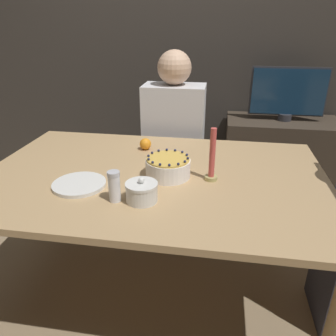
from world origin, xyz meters
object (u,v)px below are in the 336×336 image
Objects in this scene: cake at (168,167)px; sugar_bowl at (142,192)px; person_man_blue_shirt at (174,155)px; sugar_shaker at (114,186)px; tv_monitor at (288,93)px; candle at (212,160)px.

cake is 1.58× the size of sugar_bowl.
person_man_blue_shirt is at bearing 90.75° from sugar_bowl.
sugar_shaker is 0.23× the size of tv_monitor.
sugar_shaker is at bearing -121.75° from tv_monitor.
person_man_blue_shirt is (-0.08, 0.75, -0.24)m from cake.
sugar_shaker is 1.04m from person_man_blue_shirt.
candle is 1.27m from tv_monitor.
candle is 0.85m from person_man_blue_shirt.
tv_monitor is (0.88, 1.41, 0.11)m from sugar_shaker.
candle is at bearing -1.68° from cake.
candle is at bearing -113.40° from tv_monitor.
sugar_bowl is 1.01m from person_man_blue_shirt.
person_man_blue_shirt is (0.09, 1.00, -0.26)m from sugar_shaker.
candle is (0.37, 0.25, 0.03)m from sugar_shaker.
sugar_shaker is (-0.17, -0.26, 0.02)m from cake.
sugar_bowl is 0.36m from candle.
cake is 0.17× the size of person_man_blue_shirt.
person_man_blue_shirt reaches higher than sugar_bowl.
sugar_shaker is 1.67m from tv_monitor.
cake is at bearing 56.00° from sugar_shaker.
sugar_shaker is at bearing -171.41° from sugar_bowl.
candle reaches higher than sugar_bowl.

